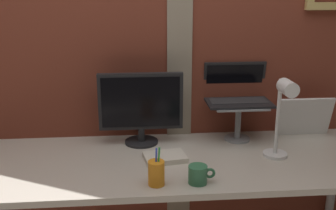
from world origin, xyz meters
TOP-DOWN VIEW (x-y plane):
  - brick_wall_back at (0.00, 0.38)m, footprint 3.05×0.16m
  - desk at (0.11, -0.03)m, footprint 2.15×0.71m
  - monitor at (-0.02, 0.20)m, footprint 0.45×0.18m
  - laptop_stand at (0.51, 0.21)m, footprint 0.28×0.22m
  - laptop at (0.51, 0.27)m, footprint 0.35×0.25m
  - whiteboard_panel at (0.90, 0.23)m, footprint 0.30×0.07m
  - desk_lamp at (0.64, -0.08)m, footprint 0.12×0.20m
  - pen_cup at (0.03, -0.28)m, footprint 0.07×0.07m
  - coffee_mug at (0.21, -0.28)m, footprint 0.12×0.08m
  - paper_clutter_stack at (0.09, -0.03)m, footprint 0.22×0.17m

SIDE VIEW (x-z plane):
  - desk at x=0.11m, z-range 0.32..1.09m
  - paper_clutter_stack at x=0.09m, z-range 0.77..0.80m
  - coffee_mug at x=0.21m, z-range 0.77..0.85m
  - pen_cup at x=0.03m, z-range 0.74..0.91m
  - whiteboard_panel at x=0.90m, z-range 0.77..1.00m
  - laptop_stand at x=0.51m, z-range 0.81..1.02m
  - monitor at x=-0.02m, z-range 0.80..1.18m
  - desk_lamp at x=0.64m, z-range 0.82..1.23m
  - laptop at x=0.51m, z-range 0.93..1.14m
  - brick_wall_back at x=0.00m, z-range 0.00..2.41m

